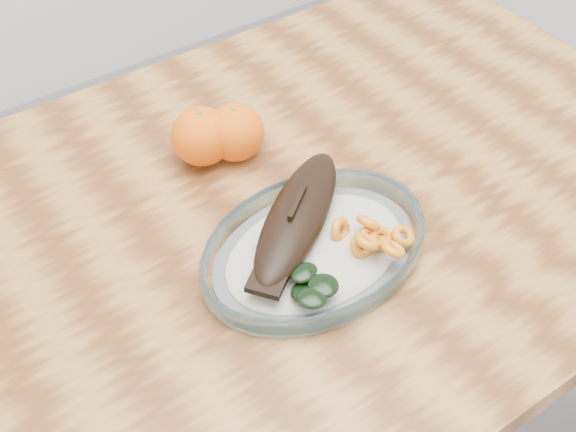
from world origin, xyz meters
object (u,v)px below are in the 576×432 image
at_px(orange_right, 235,132).
at_px(plated_meal, 314,244).
at_px(dining_table, 301,244).
at_px(orange_left, 202,136).

bearing_deg(orange_right, plated_meal, -94.93).
bearing_deg(dining_table, orange_right, 103.71).
relative_size(dining_table, orange_right, 14.13).
xyz_separation_m(plated_meal, orange_left, (-0.02, 0.24, 0.02)).
relative_size(plated_meal, orange_right, 6.79).
bearing_deg(dining_table, plated_meal, -117.19).
height_order(dining_table, plated_meal, plated_meal).
bearing_deg(dining_table, orange_left, 117.49).
relative_size(dining_table, orange_left, 13.90).
distance_m(plated_meal, orange_right, 0.22).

